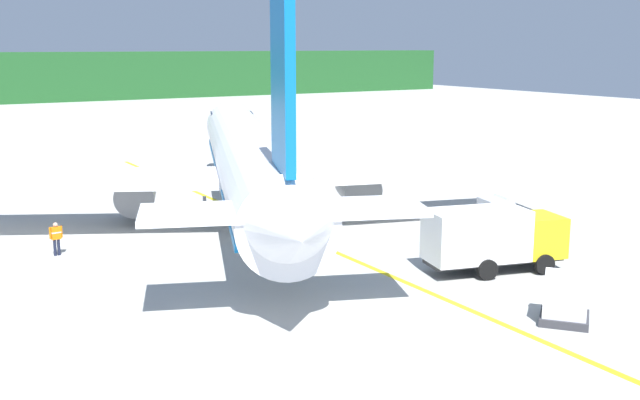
{
  "coord_description": "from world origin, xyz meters",
  "views": [
    {
      "loc": [
        -4.08,
        -15.97,
        9.85
      ],
      "look_at": [
        15.31,
        16.7,
        2.18
      ],
      "focal_mm": 43.26,
      "sensor_mm": 36.0,
      "label": 1
    }
  ],
  "objects_px": {
    "cargo_container_near": "(566,298)",
    "cargo_container_mid": "(495,214)",
    "crew_loader_left": "(56,236)",
    "service_truck_fuel": "(493,237)",
    "airliner_foreground": "(249,161)"
  },
  "relations": [
    {
      "from": "cargo_container_near",
      "to": "cargo_container_mid",
      "type": "xyz_separation_m",
      "value": [
        7.67,
        11.76,
        -0.0
      ]
    },
    {
      "from": "airliner_foreground",
      "to": "cargo_container_near",
      "type": "height_order",
      "value": "airliner_foreground"
    },
    {
      "from": "cargo_container_mid",
      "to": "crew_loader_left",
      "type": "bearing_deg",
      "value": 162.22
    },
    {
      "from": "service_truck_fuel",
      "to": "cargo_container_near",
      "type": "height_order",
      "value": "service_truck_fuel"
    },
    {
      "from": "airliner_foreground",
      "to": "service_truck_fuel",
      "type": "distance_m",
      "value": 15.7
    },
    {
      "from": "cargo_container_near",
      "to": "crew_loader_left",
      "type": "distance_m",
      "value": 23.18
    },
    {
      "from": "crew_loader_left",
      "to": "cargo_container_mid",
      "type": "bearing_deg",
      "value": -17.78
    },
    {
      "from": "service_truck_fuel",
      "to": "cargo_container_near",
      "type": "relative_size",
      "value": 2.73
    },
    {
      "from": "cargo_container_mid",
      "to": "crew_loader_left",
      "type": "height_order",
      "value": "cargo_container_mid"
    },
    {
      "from": "airliner_foreground",
      "to": "crew_loader_left",
      "type": "relative_size",
      "value": 24.82
    },
    {
      "from": "cargo_container_mid",
      "to": "cargo_container_near",
      "type": "bearing_deg",
      "value": -123.14
    },
    {
      "from": "airliner_foreground",
      "to": "cargo_container_mid",
      "type": "xyz_separation_m",
      "value": [
        10.15,
        -9.26,
        -2.51
      ]
    },
    {
      "from": "service_truck_fuel",
      "to": "cargo_container_near",
      "type": "distance_m",
      "value": 6.55
    },
    {
      "from": "cargo_container_near",
      "to": "crew_loader_left",
      "type": "height_order",
      "value": "cargo_container_near"
    },
    {
      "from": "airliner_foreground",
      "to": "cargo_container_near",
      "type": "distance_m",
      "value": 21.3
    }
  ]
}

